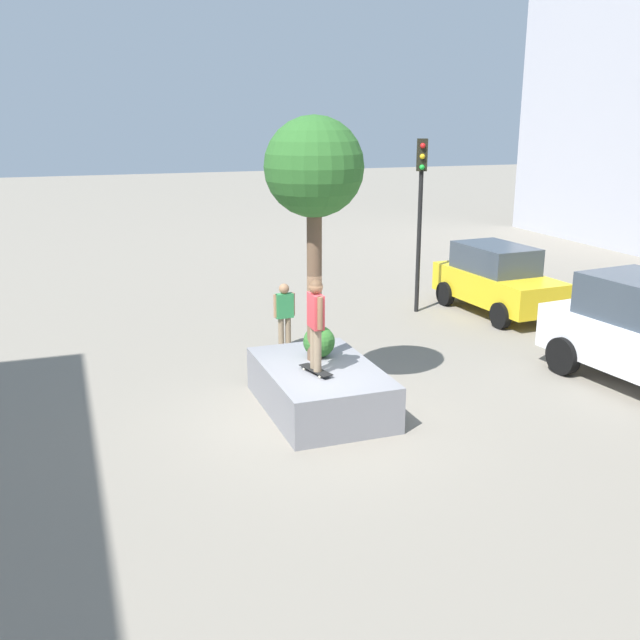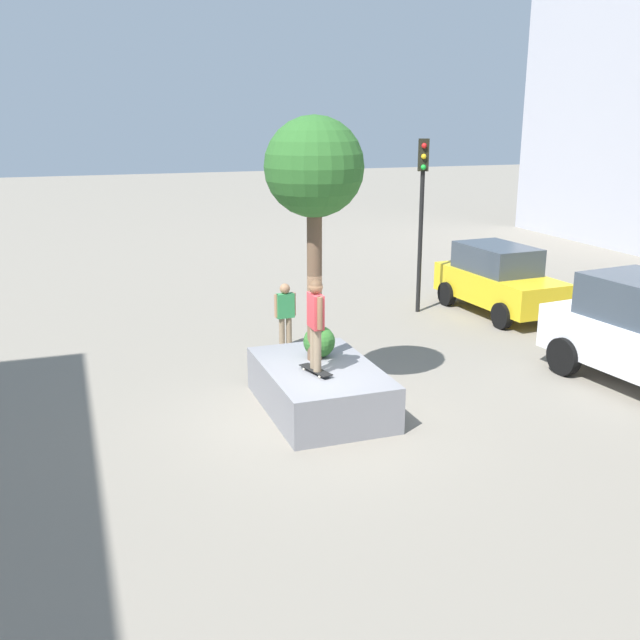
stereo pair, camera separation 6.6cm
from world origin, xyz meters
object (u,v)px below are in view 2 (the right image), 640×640
at_px(planter_ledge, 320,388).
at_px(skateboard, 316,370).
at_px(plaza_tree, 314,171).
at_px(skateboarder, 316,318).
at_px(pedestrian_crossing, 285,311).
at_px(traffic_light_median, 422,197).
at_px(taxi_cab, 499,279).

relative_size(planter_ledge, skateboard, 3.80).
xyz_separation_m(plaza_tree, skateboarder, (0.76, -0.24, -2.51)).
height_order(skateboard, pedestrian_crossing, pedestrian_crossing).
height_order(plaza_tree, traffic_light_median, plaza_tree).
bearing_deg(traffic_light_median, planter_ledge, -40.90).
distance_m(planter_ledge, skateboarder, 1.51).
xyz_separation_m(skateboard, pedestrian_crossing, (-4.16, 0.68, -0.00)).
xyz_separation_m(planter_ledge, pedestrian_crossing, (-3.83, 0.48, 0.48)).
bearing_deg(taxi_cab, planter_ledge, -55.08).
distance_m(taxi_cab, traffic_light_median, 3.17).
height_order(planter_ledge, skateboard, skateboard).
relative_size(skateboard, skateboarder, 0.50).
relative_size(traffic_light_median, pedestrian_crossing, 3.03).
bearing_deg(planter_ledge, skateboarder, -31.33).
relative_size(plaza_tree, skateboard, 5.48).
bearing_deg(skateboarder, traffic_light_median, 139.55).
distance_m(skateboard, traffic_light_median, 8.31).
bearing_deg(traffic_light_median, taxi_cab, 67.72).
height_order(skateboard, traffic_light_median, traffic_light_median).
xyz_separation_m(skateboard, skateboarder, (0.00, -0.00, 0.98)).
bearing_deg(skateboard, taxi_cab, 125.91).
relative_size(plaza_tree, skateboarder, 2.71).
bearing_deg(taxi_cab, skateboarder, -54.09).
distance_m(plaza_tree, pedestrian_crossing, 4.89).
bearing_deg(taxi_cab, traffic_light_median, -112.28).
bearing_deg(planter_ledge, skateboard, -31.33).
bearing_deg(plaza_tree, planter_ledge, -5.83).
height_order(skateboard, taxi_cab, taxi_cab).
xyz_separation_m(taxi_cab, pedestrian_crossing, (1.07, -6.54, -0.06)).
distance_m(plaza_tree, skateboarder, 2.63).
bearing_deg(planter_ledge, taxi_cab, 124.92).
xyz_separation_m(traffic_light_median, pedestrian_crossing, (1.91, -4.49, -2.33)).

